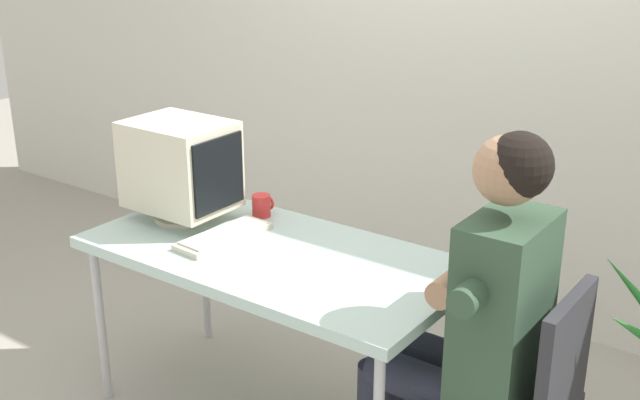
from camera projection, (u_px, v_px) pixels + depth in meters
The scene contains 7 objects.
wall_back at pixel (512, 14), 3.65m from camera, with size 8.00×0.10×3.00m, color silver.
desk at pixel (273, 262), 3.03m from camera, with size 1.46×0.74×0.74m.
crt_monitor at pixel (181, 166), 3.23m from camera, with size 0.42×0.32×0.42m.
keyboard at pixel (224, 236), 3.10m from camera, with size 0.17×0.42×0.03m.
office_chair at pixel (522, 397), 2.54m from camera, with size 0.42×0.42×0.88m.
person_seated at pixel (474, 312), 2.56m from camera, with size 0.71×0.56×1.35m.
desk_mug at pixel (262, 205), 3.33m from camera, with size 0.08×0.09×0.09m.
Camera 1 is at (1.76, -2.14, 1.96)m, focal length 44.72 mm.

